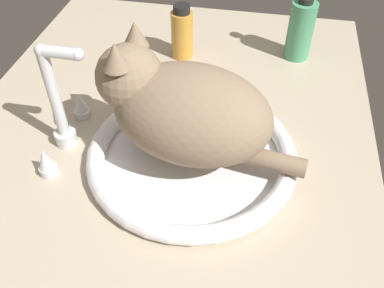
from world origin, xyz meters
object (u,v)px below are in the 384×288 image
Objects in this scene: sink_basin at (192,154)px; faucet at (61,111)px; soap_pump_bottle at (301,29)px; amber_bottle at (182,33)px; cat at (180,107)px.

faucet is at bearing 90.00° from sink_basin.
sink_basin is 1.97× the size of soap_pump_bottle.
sink_basin is 1.78× the size of faucet.
sink_basin is 42.47cm from soap_pump_bottle.
soap_pump_bottle is at bearing -79.73° from amber_bottle.
cat is 2.84× the size of amber_bottle.
cat is at bearing 81.14° from sink_basin.
soap_pump_bottle reaches higher than sink_basin.
faucet reaches higher than soap_pump_bottle.
sink_basin is 24.11cm from faucet.
faucet is 1.65× the size of amber_bottle.
faucet reaches higher than amber_bottle.
faucet is at bearing 132.98° from soap_pump_bottle.
faucet is 1.11× the size of soap_pump_bottle.
amber_bottle is at bearing -23.49° from faucet.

